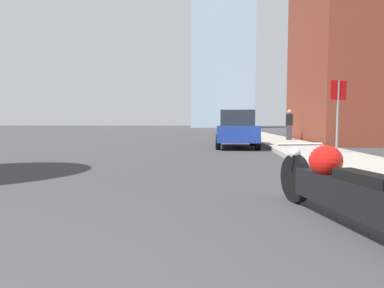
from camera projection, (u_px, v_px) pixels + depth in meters
sidewalk at (248, 131)px, 39.55m from camera, size 2.44×240.00×0.15m
distant_tower at (223, 29)px, 88.05m from camera, size 17.40×17.40×57.78m
motorcycle at (339, 186)px, 3.13m from camera, size 0.94×2.45×0.82m
parked_car_blue at (237, 129)px, 13.29m from camera, size 1.80×3.81×1.64m
parked_car_yellow at (230, 126)px, 24.55m from camera, size 1.98×4.52×1.76m
parked_car_red at (231, 126)px, 36.59m from camera, size 1.97×3.92×1.62m
parked_car_silver at (227, 125)px, 49.32m from camera, size 2.14×3.91×1.66m
stop_sign at (338, 104)px, 9.38m from camera, size 0.57×0.26×2.26m
pedestrian at (289, 124)px, 16.87m from camera, size 0.36×0.24×1.70m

